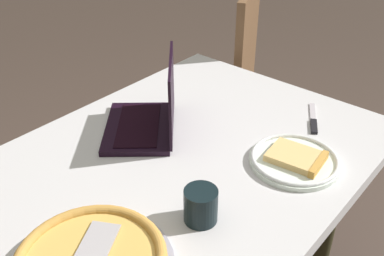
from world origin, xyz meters
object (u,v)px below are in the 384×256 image
dining_table (175,182)px  drink_cup (201,205)px  laptop (150,115)px  table_knife (313,121)px  pizza_plate (295,160)px  chair_near (224,73)px

dining_table → drink_cup: drink_cup is taller
laptop → drink_cup: laptop is taller
dining_table → laptop: (0.07, 0.17, 0.13)m
dining_table → drink_cup: 0.28m
drink_cup → laptop: bearing=61.1°
table_knife → drink_cup: (-0.60, -0.00, 0.04)m
laptop → pizza_plate: bearing=-72.5°
dining_table → pizza_plate: (0.22, -0.27, 0.09)m
table_knife → drink_cup: size_ratio=2.04×
laptop → chair_near: (0.78, 0.28, -0.22)m
table_knife → chair_near: chair_near is taller
dining_table → table_knife: bearing=-24.0°
laptop → table_knife: laptop is taller
dining_table → drink_cup: (-0.14, -0.21, 0.13)m
pizza_plate → chair_near: bearing=48.6°
dining_table → table_knife: (0.46, -0.20, 0.08)m
laptop → drink_cup: 0.44m
pizza_plate → drink_cup: 0.36m
table_knife → chair_near: size_ratio=0.19×
dining_table → table_knife: table_knife is taller
dining_table → chair_near: 0.97m
pizza_plate → drink_cup: (-0.35, 0.06, 0.03)m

